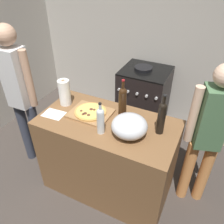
{
  "coord_description": "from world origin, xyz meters",
  "views": [
    {
      "loc": [
        0.94,
        -0.73,
        2.24
      ],
      "look_at": [
        0.15,
        0.89,
        0.98
      ],
      "focal_mm": 36.69,
      "sensor_mm": 36.0,
      "label": 1
    }
  ],
  "objects": [
    {
      "name": "recipe_sheet",
      "position": [
        -0.38,
        0.66,
        0.93
      ],
      "size": [
        0.22,
        0.16,
        0.0
      ],
      "primitive_type": "cube",
      "rotation": [
        0.0,
        0.0,
        0.06
      ],
      "color": "white",
      "rests_on": "counter"
    },
    {
      "name": "ground_plane",
      "position": [
        0.0,
        1.22,
        -0.01
      ],
      "size": [
        4.23,
        3.04,
        0.02
      ],
      "primitive_type": "cube",
      "color": "#3F3833"
    },
    {
      "name": "wine_bottle_green",
      "position": [
        0.63,
        0.86,
        1.1
      ],
      "size": [
        0.07,
        0.07,
        0.38
      ],
      "color": "black",
      "rests_on": "counter"
    },
    {
      "name": "kitchen_wall_rear",
      "position": [
        0.0,
        2.49,
        1.3
      ],
      "size": [
        4.23,
        0.1,
        2.6
      ],
      "primitive_type": "cube",
      "color": "#BCB7AD",
      "rests_on": "ground_plane"
    },
    {
      "name": "pizza",
      "position": [
        -0.06,
        0.83,
        0.96
      ],
      "size": [
        0.31,
        0.31,
        0.03
      ],
      "color": "tan",
      "rests_on": "cutting_board"
    },
    {
      "name": "counter",
      "position": [
        0.15,
        0.79,
        0.46
      ],
      "size": [
        1.33,
        0.69,
        0.93
      ],
      "primitive_type": "cube",
      "color": "brown",
      "rests_on": "ground_plane"
    },
    {
      "name": "wine_bottle_clear",
      "position": [
        0.24,
        0.93,
        1.1
      ],
      "size": [
        0.08,
        0.08,
        0.39
      ],
      "color": "#331E0F",
      "rests_on": "counter"
    },
    {
      "name": "paper_towel_roll",
      "position": [
        -0.39,
        0.88,
        1.06
      ],
      "size": [
        0.12,
        0.12,
        0.27
      ],
      "color": "white",
      "rests_on": "counter"
    },
    {
      "name": "person_in_red",
      "position": [
        1.02,
        1.06,
        0.9
      ],
      "size": [
        0.38,
        0.26,
        1.57
      ],
      "color": "#D88C4C",
      "rests_on": "ground_plane"
    },
    {
      "name": "person_in_stripes",
      "position": [
        -0.88,
        0.75,
        1.0
      ],
      "size": [
        0.4,
        0.21,
        1.72
      ],
      "color": "#383D4C",
      "rests_on": "ground_plane"
    },
    {
      "name": "mixing_bowl",
      "position": [
        0.4,
        0.71,
        1.02
      ],
      "size": [
        0.31,
        0.31,
        0.19
      ],
      "color": "#B2B2B7",
      "rests_on": "counter"
    },
    {
      "name": "wine_bottle_amber",
      "position": [
        0.17,
        0.63,
        1.06
      ],
      "size": [
        0.07,
        0.07,
        0.31
      ],
      "color": "silver",
      "rests_on": "counter"
    },
    {
      "name": "cutting_board",
      "position": [
        -0.06,
        0.83,
        0.94
      ],
      "size": [
        0.4,
        0.32,
        0.02
      ],
      "primitive_type": "cube",
      "color": "#9E7247",
      "rests_on": "counter"
    },
    {
      "name": "stove",
      "position": [
        0.08,
        2.09,
        0.45
      ],
      "size": [
        0.66,
        0.63,
        0.94
      ],
      "color": "black",
      "rests_on": "ground_plane"
    }
  ]
}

